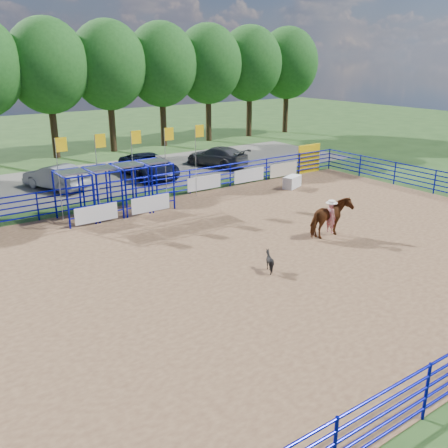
# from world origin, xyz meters

# --- Properties ---
(ground) EXTENTS (120.00, 120.00, 0.00)m
(ground) POSITION_xyz_m (0.00, 0.00, 0.00)
(ground) COLOR #325522
(ground) RESTS_ON ground
(arena_dirt) EXTENTS (30.00, 20.00, 0.02)m
(arena_dirt) POSITION_xyz_m (0.00, 0.00, 0.01)
(arena_dirt) COLOR #896444
(arena_dirt) RESTS_ON ground
(gravel_strip) EXTENTS (40.00, 10.00, 0.01)m
(gravel_strip) POSITION_xyz_m (0.00, 17.00, 0.01)
(gravel_strip) COLOR #68665D
(gravel_strip) RESTS_ON ground
(announcer_table) EXTENTS (1.54, 1.12, 0.74)m
(announcer_table) POSITION_xyz_m (9.02, 7.49, 0.39)
(announcer_table) COLOR white
(announcer_table) RESTS_ON arena_dirt
(horse_and_rider) EXTENTS (2.16, 1.04, 2.45)m
(horse_and_rider) POSITION_xyz_m (4.27, -0.22, 0.98)
(horse_and_rider) COLOR #5B2D12
(horse_and_rider) RESTS_ON arena_dirt
(calf) EXTENTS (0.90, 0.86, 0.79)m
(calf) POSITION_xyz_m (-0.50, -1.55, 0.42)
(calf) COLOR black
(calf) RESTS_ON arena_dirt
(car_b) EXTENTS (3.27, 4.91, 1.53)m
(car_b) POSITION_xyz_m (-3.24, 15.84, 0.77)
(car_b) COLOR gray
(car_b) RESTS_ON gravel_strip
(car_c) EXTENTS (2.90, 5.77, 1.57)m
(car_c) POSITION_xyz_m (3.01, 15.37, 0.79)
(car_c) COLOR black
(car_c) RESTS_ON gravel_strip
(car_d) EXTENTS (3.45, 5.44, 1.47)m
(car_d) POSITION_xyz_m (8.88, 15.66, 0.74)
(car_d) COLOR #535255
(car_d) RESTS_ON gravel_strip
(perimeter_fence) EXTENTS (30.10, 20.10, 1.50)m
(perimeter_fence) POSITION_xyz_m (0.00, 0.00, 0.75)
(perimeter_fence) COLOR #060A94
(perimeter_fence) RESTS_ON ground
(chute_assembly) EXTENTS (19.32, 2.41, 4.20)m
(chute_assembly) POSITION_xyz_m (-1.90, 8.84, 1.26)
(chute_assembly) COLOR #060A94
(chute_assembly) RESTS_ON ground
(treeline) EXTENTS (56.40, 6.40, 11.24)m
(treeline) POSITION_xyz_m (0.00, 26.00, 7.53)
(treeline) COLOR #3F2B19
(treeline) RESTS_ON ground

